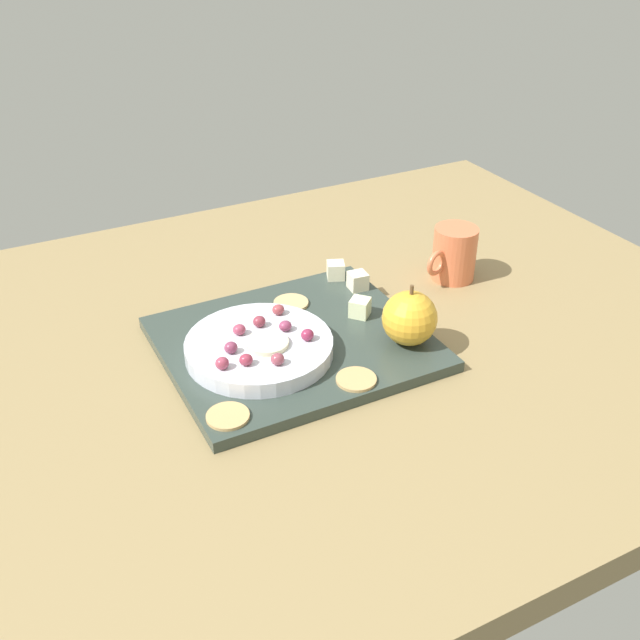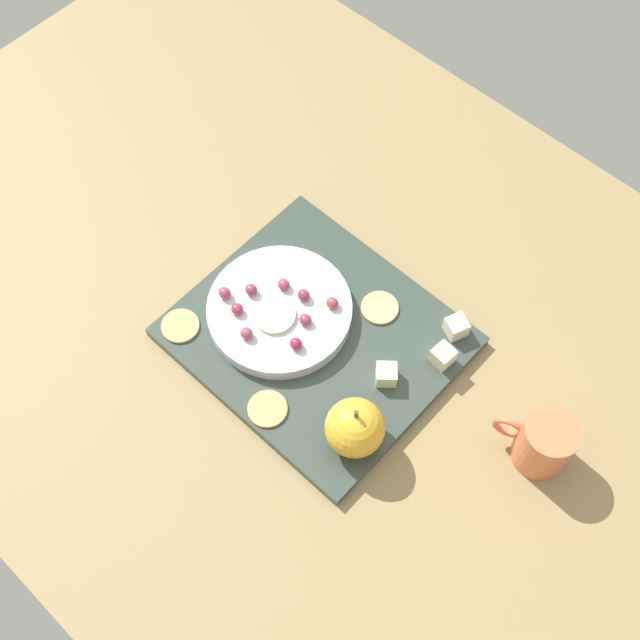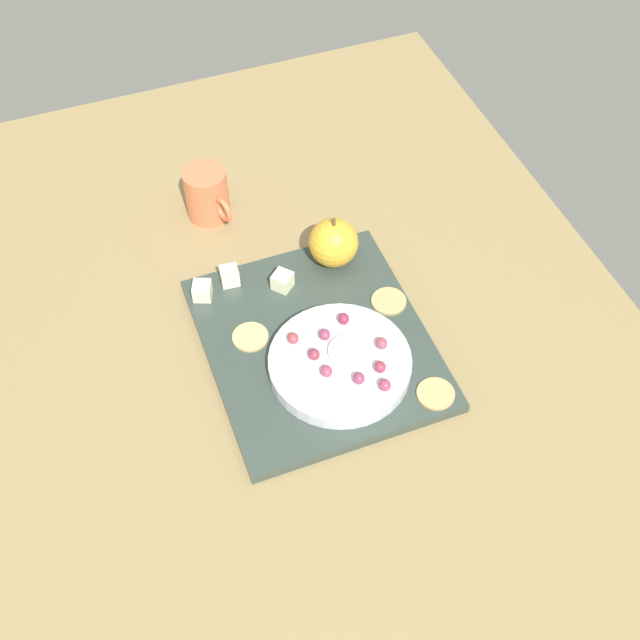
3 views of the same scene
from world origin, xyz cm
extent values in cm
cube|color=olive|center=(0.00, 0.00, 2.00)|extent=(137.31, 93.85, 4.00)
cube|color=#333F39|center=(4.04, -1.88, 4.77)|extent=(33.43, 29.20, 1.54)
cylinder|color=silver|center=(-1.42, -3.07, 6.57)|extent=(18.77, 18.77, 2.06)
sphere|color=gold|center=(16.95, -9.29, 9.12)|extent=(7.17, 7.17, 7.17)
cylinder|color=brown|center=(16.95, -9.29, 13.31)|extent=(0.50, 0.50, 1.20)
cube|color=#EEE8C5|center=(16.87, 10.41, 6.80)|extent=(3.30, 3.30, 2.53)
cube|color=#F8EDCC|center=(18.17, 6.04, 6.80)|extent=(2.75, 2.75, 2.53)
cube|color=#EBF4BF|center=(14.65, -0.69, 6.80)|extent=(3.57, 3.57, 2.53)
cylinder|color=tan|center=(7.53, 6.41, 5.74)|extent=(4.94, 4.94, 0.40)
cylinder|color=tan|center=(6.69, -13.66, 5.74)|extent=(4.94, 4.94, 0.40)
cylinder|color=tan|center=(-9.62, -13.08, 5.74)|extent=(4.94, 4.94, 0.40)
ellipsoid|color=#973D43|center=(3.46, 1.66, 8.29)|extent=(1.68, 1.51, 1.38)
ellipsoid|color=#9B3B54|center=(-3.01, -0.57, 8.29)|extent=(1.68, 1.51, 1.38)
ellipsoid|color=#8B2748|center=(4.08, -5.74, 8.37)|extent=(1.68, 1.51, 1.54)
ellipsoid|color=brown|center=(-0.04, 0.28, 8.34)|extent=(1.68, 1.51, 1.48)
ellipsoid|color=#8E3F4E|center=(-1.45, -8.87, 8.35)|extent=(1.68, 1.51, 1.51)
ellipsoid|color=#833753|center=(-5.49, -3.99, 8.35)|extent=(1.68, 1.51, 1.50)
ellipsoid|color=#97384F|center=(-7.65, -6.66, 8.38)|extent=(1.68, 1.51, 1.55)
ellipsoid|color=#893657|center=(2.57, -2.44, 8.29)|extent=(1.68, 1.51, 1.38)
ellipsoid|color=#922F44|center=(-4.83, -7.21, 8.32)|extent=(1.68, 1.51, 1.44)
cylinder|color=beige|center=(-0.87, -4.47, 7.90)|extent=(5.38, 5.38, 0.60)
cylinder|color=#DE6F47|center=(34.30, 4.70, 8.15)|extent=(6.61, 6.61, 8.30)
torus|color=#DE6F47|center=(30.01, 3.32, 8.15)|extent=(4.05, 1.99, 4.00)
camera|label=1|loc=(-30.41, -75.87, 58.84)|focal=41.69mm
camera|label=2|loc=(37.67, -37.74, 100.12)|focal=46.60mm
camera|label=3|loc=(-58.61, 21.26, 93.99)|focal=46.05mm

